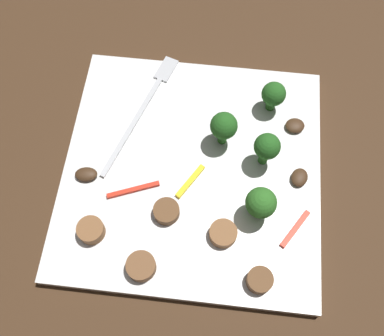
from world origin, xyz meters
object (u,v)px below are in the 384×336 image
(broccoli_floret_0, at_px, (267,147))
(broccoli_floret_1, at_px, (224,127))
(plate, at_px, (192,170))
(broccoli_floret_2, at_px, (261,203))
(mushroom_0, at_px, (299,174))
(sausage_slice_4, at_px, (91,230))
(pepper_strip_1, at_px, (295,229))
(mushroom_2, at_px, (295,126))
(sausage_slice_2, at_px, (260,280))
(sausage_slice_1, at_px, (166,211))
(sausage_slice_0, at_px, (223,233))
(sausage_slice_3, at_px, (141,266))
(pepper_strip_0, at_px, (133,190))
(fork, at_px, (145,105))
(broccoli_floret_3, at_px, (273,95))
(pepper_strip_2, at_px, (186,181))
(mushroom_1, at_px, (86,174))

(broccoli_floret_0, xyz_separation_m, broccoli_floret_1, (0.02, 0.05, -0.00))
(plate, height_order, broccoli_floret_2, broccoli_floret_2)
(mushroom_0, bearing_deg, broccoli_floret_0, 71.11)
(sausage_slice_4, bearing_deg, pepper_strip_1, -82.77)
(plate, bearing_deg, mushroom_2, -60.06)
(sausage_slice_2, relative_size, mushroom_2, 1.18)
(sausage_slice_2, bearing_deg, sausage_slice_1, 58.99)
(sausage_slice_0, xyz_separation_m, sausage_slice_3, (-0.04, 0.08, 0.00))
(mushroom_0, bearing_deg, mushroom_2, 5.56)
(broccoli_floret_1, bearing_deg, pepper_strip_0, 128.55)
(broccoli_floret_0, bearing_deg, sausage_slice_3, 139.12)
(broccoli_floret_0, relative_size, mushroom_2, 2.21)
(fork, relative_size, broccoli_floret_3, 4.09)
(mushroom_2, bearing_deg, sausage_slice_4, 125.76)
(sausage_slice_0, distance_m, pepper_strip_0, 0.11)
(sausage_slice_3, distance_m, pepper_strip_1, 0.17)
(sausage_slice_0, height_order, pepper_strip_2, sausage_slice_0)
(broccoli_floret_1, xyz_separation_m, sausage_slice_3, (-0.16, 0.07, -0.03))
(broccoli_floret_0, xyz_separation_m, broccoli_floret_2, (-0.06, 0.00, -0.00))
(mushroom_0, xyz_separation_m, pepper_strip_1, (-0.06, 0.00, -0.00))
(sausage_slice_3, bearing_deg, sausage_slice_2, -90.25)
(plate, height_order, sausage_slice_3, sausage_slice_3)
(sausage_slice_4, height_order, mushroom_2, sausage_slice_4)
(plate, height_order, broccoli_floret_3, broccoli_floret_3)
(broccoli_floret_0, distance_m, broccoli_floret_3, 0.07)
(sausage_slice_2, xyz_separation_m, mushroom_1, (0.10, 0.20, -0.00))
(mushroom_0, xyz_separation_m, pepper_strip_0, (-0.04, 0.18, -0.00))
(plate, relative_size, mushroom_1, 11.53)
(sausage_slice_2, bearing_deg, mushroom_1, 64.27)
(sausage_slice_4, bearing_deg, plate, -48.31)
(sausage_slice_1, xyz_separation_m, pepper_strip_0, (0.02, 0.04, -0.00))
(mushroom_0, bearing_deg, sausage_slice_2, 162.36)
(fork, relative_size, mushroom_2, 7.70)
(mushroom_1, bearing_deg, fork, -27.17)
(mushroom_1, xyz_separation_m, pepper_strip_2, (0.01, -0.11, -0.00))
(sausage_slice_1, bearing_deg, fork, 18.60)
(pepper_strip_2, bearing_deg, sausage_slice_3, 161.08)
(broccoli_floret_0, xyz_separation_m, mushroom_0, (-0.01, -0.04, -0.03))
(broccoli_floret_3, xyz_separation_m, pepper_strip_0, (-0.13, 0.15, -0.02))
(fork, bearing_deg, sausage_slice_4, -172.26)
(broccoli_floret_3, distance_m, mushroom_1, 0.23)
(mushroom_2, bearing_deg, sausage_slice_0, 152.35)
(broccoli_floret_0, distance_m, sausage_slice_3, 0.18)
(mushroom_0, distance_m, pepper_strip_2, 0.13)
(broccoli_floret_1, distance_m, sausage_slice_3, 0.17)
(sausage_slice_1, xyz_separation_m, sausage_slice_4, (-0.03, 0.08, 0.00))
(plate, bearing_deg, pepper_strip_2, 165.78)
(mushroom_1, bearing_deg, pepper_strip_0, -101.83)
(plate, height_order, fork, fork)
(broccoli_floret_2, height_order, sausage_slice_2, broccoli_floret_2)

